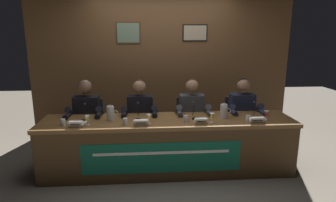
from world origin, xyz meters
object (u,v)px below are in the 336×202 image
object	(u,v)px
panelist_center_left	(140,115)
water_pitcher_left_side	(111,113)
chair_center_right	(190,127)
water_cup_center_right	(186,119)
juice_glass_center_left	(149,117)
nameplate_far_right	(257,120)
conference_table	(168,138)
nameplate_far_left	(75,124)
panelist_far_left	(86,116)
microphone_far_left	(84,115)
chair_center_left	(140,129)
nameplate_center_right	(201,121)
microphone_center_right	(194,113)
panelist_far_right	(243,113)
panelist_center_right	(192,114)
water_cup_far_right	(248,119)
chair_far_right	(238,126)
microphone_far_right	(256,113)
microphone_center_left	(138,114)
juice_glass_far_left	(87,118)
juice_glass_center_right	(212,116)
water_cup_far_left	(63,123)
juice_glass_far_right	(266,114)
water_pitcher_right_side	(224,111)
water_cup_center_left	(125,122)
document_stack_far_left	(78,123)

from	to	relation	value
panelist_center_left	water_pitcher_left_side	distance (m)	0.52
chair_center_right	water_cup_center_right	size ratio (longest dim) A/B	10.36
chair_center_right	panelist_center_left	bearing A→B (deg)	-165.53
juice_glass_center_left	nameplate_far_right	size ratio (longest dim) A/B	0.64
conference_table	nameplate_far_left	distance (m)	1.19
panelist_center_left	panelist_far_left	bearing A→B (deg)	180.00
microphone_far_left	water_pitcher_left_side	bearing A→B (deg)	-3.53
chair_center_left	nameplate_center_right	size ratio (longest dim) A/B	5.44
microphone_center_right	water_pitcher_left_side	xyz separation A→B (m)	(-1.11, 0.01, 0.02)
microphone_center_right	panelist_far_right	world-z (taller)	panelist_far_right
panelist_center_right	water_cup_far_right	size ratio (longest dim) A/B	14.21
water_cup_far_right	chair_far_right	bearing A→B (deg)	80.63
panelist_center_right	panelist_far_right	size ratio (longest dim) A/B	1.00
water_cup_center_right	water_pitcher_left_side	world-z (taller)	water_pitcher_left_side
conference_table	chair_far_right	world-z (taller)	chair_far_right
nameplate_far_right	water_cup_center_right	bearing A→B (deg)	172.46
panelist_center_left	microphone_far_right	size ratio (longest dim) A/B	5.59
nameplate_center_right	chair_far_right	xyz separation A→B (m)	(0.75, 0.79, -0.35)
microphone_center_left	chair_center_right	bearing A→B (deg)	33.13
juice_glass_far_left	juice_glass_center_right	world-z (taller)	same
microphone_center_right	juice_glass_center_right	bearing A→B (deg)	-43.13
water_cup_far_left	nameplate_center_right	xyz separation A→B (m)	(1.73, -0.07, 0.00)
chair_center_right	water_cup_center_right	distance (m)	0.79
water_cup_far_left	chair_far_right	world-z (taller)	chair_far_right
juice_glass_far_right	juice_glass_far_left	bearing A→B (deg)	-178.68
juice_glass_center_left	water_pitcher_right_side	bearing A→B (deg)	10.21
nameplate_far_left	juice_glass_center_right	xyz separation A→B (m)	(1.71, 0.08, 0.05)
nameplate_far_left	water_pitcher_right_side	bearing A→B (deg)	7.84
water_cup_center_left	water_cup_center_right	xyz separation A→B (m)	(0.77, 0.06, 0.00)
water_cup_center_right	water_pitcher_right_side	bearing A→B (deg)	14.92
panelist_far_left	water_cup_center_right	world-z (taller)	panelist_far_left
chair_center_left	juice_glass_far_right	world-z (taller)	chair_center_left
nameplate_far_right	nameplate_center_right	bearing A→B (deg)	178.86
water_cup_far_left	water_cup_far_right	distance (m)	2.36
conference_table	juice_glass_far_left	bearing A→B (deg)	-176.09
water_cup_center_left	panelist_far_right	distance (m)	1.79
juice_glass_far_left	water_pitcher_right_side	bearing A→B (deg)	5.87
juice_glass_far_right	water_pitcher_left_side	xyz separation A→B (m)	(-2.05, 0.14, 0.01)
water_cup_center_right	water_cup_far_right	distance (m)	0.81
juice_glass_far_left	juice_glass_center_left	distance (m)	0.77
water_cup_center_right	juice_glass_far_left	bearing A→B (deg)	-178.17
juice_glass_center_left	water_cup_far_right	size ratio (longest dim) A/B	1.46
conference_table	juice_glass_center_left	distance (m)	0.41
juice_glass_center_right	document_stack_far_left	distance (m)	1.72
water_pitcher_left_side	microphone_center_left	bearing A→B (deg)	3.88
microphone_center_left	water_cup_center_right	distance (m)	0.65
microphone_far_left	panelist_center_left	bearing A→B (deg)	23.73
panelist_far_left	microphone_center_left	distance (m)	0.82
panelist_center_right	juice_glass_center_left	bearing A→B (deg)	-140.46
water_pitcher_left_side	panelist_far_right	bearing A→B (deg)	10.05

